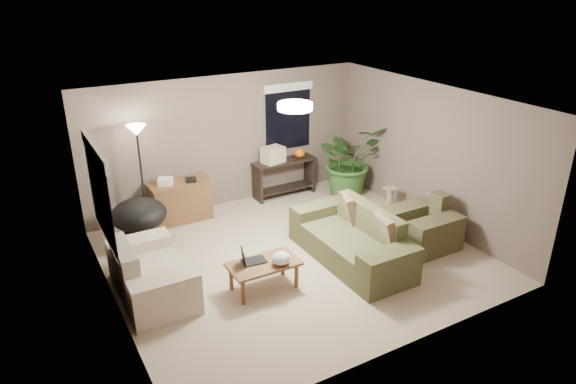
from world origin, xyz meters
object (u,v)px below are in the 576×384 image
armchair (422,228)px  console_table (284,175)px  main_sofa (353,243)px  houseplant (349,168)px  desk (181,201)px  coffee_table (264,267)px  papasan_chair (140,219)px  floor_lamp (138,144)px  cat_scratching_post (390,202)px  loveseat (150,276)px

armchair → console_table: armchair is taller
main_sofa → houseplant: size_ratio=1.51×
main_sofa → houseplant: houseplant is taller
houseplant → desk: bearing=171.6°
armchair → coffee_table: 2.88m
desk → papasan_chair: size_ratio=0.95×
coffee_table → papasan_chair: 2.47m
main_sofa → coffee_table: main_sofa is taller
armchair → floor_lamp: (-3.82, 2.76, 1.30)m
cat_scratching_post → coffee_table: bearing=-161.1°
papasan_chair → cat_scratching_post: size_ratio=2.32×
coffee_table → papasan_chair: papasan_chair is taller
armchair → papasan_chair: armchair is taller
coffee_table → floor_lamp: (-0.95, 2.63, 1.24)m
desk → cat_scratching_post: 3.87m
armchair → cat_scratching_post: size_ratio=2.00×
desk → loveseat: bearing=-119.3°
loveseat → floor_lamp: floor_lamp is taller
armchair → coffee_table: size_ratio=1.00×
console_table → floor_lamp: (-2.86, -0.18, 1.16)m
armchair → main_sofa: bearing=172.4°
loveseat → coffee_table: bearing=-24.2°
loveseat → cat_scratching_post: bearing=5.6°
main_sofa → console_table: (0.32, 2.77, 0.14)m
coffee_table → floor_lamp: 3.06m
houseplant → loveseat: bearing=-160.7°
desk → floor_lamp: 1.39m
armchair → console_table: 3.10m
loveseat → floor_lamp: 2.42m
main_sofa → cat_scratching_post: bearing=32.8°
loveseat → desk: size_ratio=1.45×
main_sofa → loveseat: bearing=168.8°
console_table → papasan_chair: papasan_chair is taller
console_table → main_sofa: bearing=-96.6°
papasan_chair → floor_lamp: floor_lamp is taller
cat_scratching_post → console_table: bearing=127.9°
floor_lamp → cat_scratching_post: floor_lamp is taller
armchair → cat_scratching_post: armchair is taller
loveseat → console_table: loveseat is taller
loveseat → floor_lamp: bearing=75.9°
coffee_table → console_table: console_table is taller
loveseat → cat_scratching_post: size_ratio=3.20×
loveseat → papasan_chair: 1.56m
main_sofa → desk: (-1.87, 2.68, 0.08)m
console_table → loveseat: bearing=-147.2°
main_sofa → armchair: same height
console_table → papasan_chair: size_ratio=1.12×
coffee_table → console_table: size_ratio=0.77×
armchair → floor_lamp: 4.89m
floor_lamp → armchair: bearing=-35.8°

